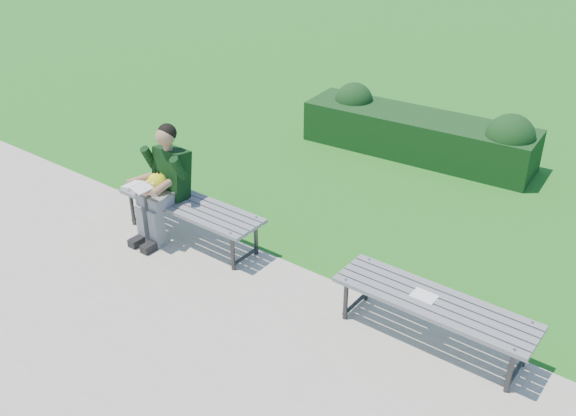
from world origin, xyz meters
TOP-DOWN VIEW (x-y plane):
  - ground at (0.00, 0.00)m, footprint 80.00×80.00m
  - walkway at (0.00, -1.75)m, footprint 30.00×3.50m
  - hedge at (0.11, 3.42)m, footprint 3.40×1.09m
  - bench_left at (-0.88, -0.27)m, footprint 1.80×0.50m
  - bench_right at (2.06, -0.26)m, footprint 1.80×0.50m
  - seated_boy at (-1.18, -0.37)m, footprint 0.56×0.76m
  - paper_sheet at (1.96, -0.26)m, footprint 0.22×0.16m

SIDE VIEW (x-z plane):
  - ground at x=0.00m, z-range 0.00..0.00m
  - walkway at x=0.00m, z-range 0.00..0.02m
  - hedge at x=0.11m, z-range -0.09..0.81m
  - bench_left at x=-0.88m, z-range 0.19..0.64m
  - bench_right at x=2.06m, z-range 0.19..0.64m
  - paper_sheet at x=1.96m, z-range 0.47..0.48m
  - seated_boy at x=-1.18m, z-range 0.06..1.37m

